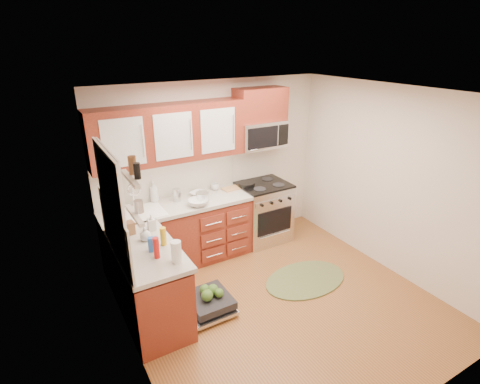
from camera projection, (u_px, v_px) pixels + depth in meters
floor at (280, 301)px, 4.63m from camera, size 3.50×3.50×0.00m
ceiling at (290, 95)px, 3.68m from camera, size 3.50×3.50×0.00m
wall_back at (214, 167)px, 5.55m from camera, size 3.50×0.04×2.50m
wall_front at (427, 297)px, 2.75m from camera, size 3.50×0.04×2.50m
wall_left at (126, 252)px, 3.34m from camera, size 0.04×3.50×2.50m
wall_right at (391, 182)px, 4.97m from camera, size 0.04×3.50×2.50m
base_cabinet_back at (179, 236)px, 5.29m from camera, size 2.05×0.60×0.85m
base_cabinet_left at (149, 287)px, 4.21m from camera, size 0.60×1.25×0.85m
countertop_back at (177, 206)px, 5.10m from camera, size 2.07×0.64×0.05m
countertop_left at (146, 250)px, 4.03m from camera, size 0.64×1.27×0.05m
backsplash_back at (168, 178)px, 5.22m from camera, size 2.05×0.02×0.57m
backsplash_left at (115, 231)px, 3.78m from camera, size 0.02×1.25×0.57m
upper_cabinets at (169, 133)px, 4.84m from camera, size 2.05×0.35×0.75m
cabinet_over_mw at (260, 104)px, 5.39m from camera, size 0.76×0.35×0.47m
range at (263, 212)px, 5.90m from camera, size 0.76×0.64×0.95m
microwave at (261, 134)px, 5.54m from camera, size 0.76×0.38×0.40m
sink at (141, 222)px, 4.88m from camera, size 0.62×0.50×0.26m
dishwasher at (206, 304)px, 4.43m from camera, size 0.70×0.60×0.20m
window at (111, 201)px, 3.63m from camera, size 0.03×1.05×1.05m
window_blind at (109, 168)px, 3.52m from camera, size 0.02×0.96×0.40m
shelf_upper at (130, 179)px, 2.77m from camera, size 0.04×0.40×0.03m
shelf_lower at (134, 215)px, 2.88m from camera, size 0.04×0.40×0.03m
rug at (305, 279)px, 5.03m from camera, size 1.30×0.97×0.02m
skillet at (246, 184)px, 5.66m from camera, size 0.29×0.29×0.05m
stock_pot at (202, 196)px, 5.19m from camera, size 0.20×0.20×0.11m
cutting_board at (231, 188)px, 5.59m from camera, size 0.29×0.20×0.02m
canister at (177, 195)px, 5.15m from camera, size 0.14×0.14×0.18m
paper_towel_roll at (176, 252)px, 3.73m from camera, size 0.14×0.14×0.23m
mustard_bottle at (163, 236)px, 4.05m from camera, size 0.07×0.07×0.21m
red_bottle at (156, 248)px, 3.80m from camera, size 0.07×0.07×0.23m
wooden_box at (127, 228)px, 4.28m from camera, size 0.16×0.12×0.15m
blue_carton at (153, 244)px, 3.94m from camera, size 0.12×0.09×0.16m
bowl_a at (199, 194)px, 5.35m from camera, size 0.30×0.30×0.06m
bowl_b at (198, 203)px, 5.03m from camera, size 0.32×0.32×0.09m
cup at (215, 187)px, 5.56m from camera, size 0.13×0.13×0.10m
soap_bottle_a at (154, 191)px, 5.11m from camera, size 0.15×0.15×0.30m
soap_bottle_b at (152, 222)px, 4.37m from camera, size 0.10×0.10×0.20m
soap_bottle_c at (145, 234)px, 4.15m from camera, size 0.15×0.15×0.16m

